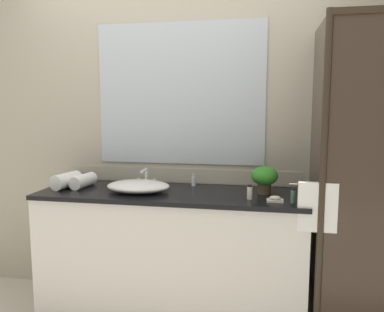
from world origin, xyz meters
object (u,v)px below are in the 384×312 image
Objects in this scene: rolled_towel_middle at (83,181)px; rolled_towel_near_edge at (66,180)px; faucet at (146,181)px; potted_plant at (264,177)px; amenity_bottle_body_wash at (194,180)px; amenity_bottle_conditioner at (293,196)px; sink_basin at (138,186)px; amenity_bottle_shampoo at (250,192)px; soap_dish at (275,199)px.

rolled_towel_near_edge is at bearing -159.83° from rolled_towel_middle.
potted_plant is (0.85, -0.07, 0.07)m from faucet.
rolled_towel_middle reaches higher than amenity_bottle_body_wash.
faucet is 0.45m from rolled_towel_middle.
rolled_towel_near_edge is 1.01× the size of rolled_towel_middle.
rolled_towel_near_edge reaches higher than rolled_towel_middle.
amenity_bottle_conditioner is 0.40× the size of rolled_towel_middle.
faucet is 1.06m from amenity_bottle_conditioner.
amenity_bottle_shampoo is at bearing -5.45° from sink_basin.
sink_basin is at bearing 173.29° from amenity_bottle_conditioner.
amenity_bottle_conditioner reaches higher than amenity_bottle_body_wash.
amenity_bottle_conditioner is at bearing -52.01° from potted_plant.
rolled_towel_near_edge is at bearing 175.81° from amenity_bottle_shampoo.
amenity_bottle_conditioner is at bearing -8.49° from soap_dish.
amenity_bottle_conditioner reaches higher than soap_dish.
sink_basin is 0.55m from rolled_towel_near_edge.
faucet is at bearing 163.93° from amenity_bottle_conditioner.
soap_dish is (0.91, -0.28, -0.03)m from faucet.
faucet is (-0.00, 0.17, 0.00)m from sink_basin.
amenity_bottle_conditioner is at bearing -29.00° from amenity_bottle_body_wash.
rolled_towel_middle is (-1.35, 0.17, 0.03)m from soap_dish.
amenity_bottle_shampoo is 0.53m from amenity_bottle_body_wash.
sink_basin is at bearing 173.50° from soap_dish.
soap_dish is at bearing 171.51° from amenity_bottle_conditioner.
rolled_towel_middle reaches higher than amenity_bottle_shampoo.
potted_plant is at bearing -4.96° from faucet.
rolled_towel_middle is (0.11, 0.04, -0.01)m from rolled_towel_near_edge.
amenity_bottle_shampoo is at bearing -4.19° from rolled_towel_near_edge.
amenity_bottle_shampoo is 0.27m from amenity_bottle_conditioner.
amenity_bottle_body_wash is at bearing 37.38° from sink_basin.
amenity_bottle_shampoo reaches higher than amenity_bottle_body_wash.
sink_basin is 1.89× the size of rolled_towel_near_edge.
potted_plant reaches higher than amenity_bottle_shampoo.
potted_plant is 0.24m from soap_dish.
sink_basin is 1.02m from amenity_bottle_conditioner.
faucet is at bearing 163.08° from soap_dish.
faucet is 0.75× the size of rolled_towel_middle.
rolled_towel_near_edge reaches higher than soap_dish.
potted_plant is 0.54m from amenity_bottle_body_wash.
amenity_bottle_body_wash is at bearing 147.84° from soap_dish.
soap_dish is at bearing -16.92° from faucet.
rolled_towel_near_edge is 0.12m from rolled_towel_middle.
amenity_bottle_conditioner reaches higher than sink_basin.
sink_basin is 4.79× the size of amenity_bottle_conditioner.
faucet reaches higher than rolled_towel_middle.
rolled_towel_near_edge is (-1.56, 0.14, 0.01)m from amenity_bottle_conditioner.
amenity_bottle_shampoo is at bearing 168.46° from soap_dish.
amenity_bottle_body_wash is (-0.57, 0.36, 0.03)m from soap_dish.
potted_plant is 0.29m from amenity_bottle_conditioner.
rolled_towel_near_edge is (-1.39, -0.08, -0.06)m from potted_plant.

